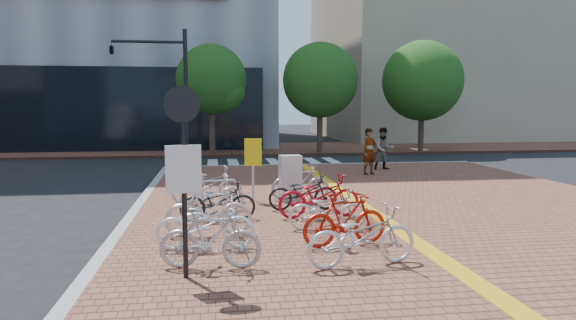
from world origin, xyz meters
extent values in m
plane|color=black|center=(0.00, 0.00, 0.00)|extent=(120.00, 120.00, 0.00)
cube|color=gold|center=(2.00, -5.00, 0.16)|extent=(0.40, 34.00, 0.01)
cube|color=gray|center=(3.00, 12.00, 0.08)|extent=(14.00, 0.25, 0.15)
cube|color=brown|center=(0.00, 21.00, 0.07)|extent=(70.00, 8.00, 0.15)
cube|color=gray|center=(18.00, 32.00, 9.00)|extent=(20.00, 18.00, 18.00)
cube|color=silver|center=(-3.00, 14.00, 0.01)|extent=(0.50, 4.00, 0.01)
cube|color=silver|center=(-2.00, 14.00, 0.01)|extent=(0.50, 4.00, 0.01)
cube|color=silver|center=(-1.00, 14.00, 0.01)|extent=(0.50, 4.00, 0.01)
cube|color=silver|center=(0.00, 14.00, 0.01)|extent=(0.50, 4.00, 0.01)
cube|color=silver|center=(1.00, 14.00, 0.01)|extent=(0.50, 4.00, 0.01)
cube|color=silver|center=(2.00, 14.00, 0.01)|extent=(0.50, 4.00, 0.01)
cube|color=silver|center=(3.00, 14.00, 0.01)|extent=(0.50, 4.00, 0.01)
cube|color=silver|center=(4.00, 14.00, 0.01)|extent=(0.50, 4.00, 0.01)
cylinder|color=#38281E|center=(-2.00, 17.50, 1.45)|extent=(0.32, 0.32, 2.60)
sphere|color=#194714|center=(-2.00, 17.50, 4.20)|extent=(3.80, 3.80, 3.80)
sphere|color=#194714|center=(-1.40, 17.20, 3.60)|extent=(2.40, 2.40, 2.40)
cylinder|color=#38281E|center=(4.00, 17.50, 1.45)|extent=(0.32, 0.32, 2.60)
sphere|color=#194714|center=(4.00, 17.50, 4.20)|extent=(4.20, 4.20, 4.20)
sphere|color=#194714|center=(4.60, 17.20, 3.60)|extent=(2.40, 2.40, 2.40)
cylinder|color=#38281E|center=(10.00, 17.50, 1.45)|extent=(0.32, 0.32, 2.60)
sphere|color=#194714|center=(10.00, 17.50, 4.20)|extent=(4.60, 4.60, 4.60)
sphere|color=#194714|center=(10.60, 17.20, 3.60)|extent=(2.40, 2.40, 2.40)
imported|color=#A9A9AD|center=(-2.03, -2.44, 0.66)|extent=(1.76, 0.75, 1.02)
imported|color=white|center=(-2.12, -1.27, 0.64)|extent=(1.87, 0.71, 0.97)
imported|color=silver|center=(-2.07, -0.30, 0.69)|extent=(1.80, 0.53, 1.08)
imported|color=black|center=(-1.87, 1.11, 0.61)|extent=(1.81, 0.73, 0.93)
imported|color=silver|center=(-1.99, 2.12, 0.64)|extent=(1.69, 0.72, 0.98)
imported|color=#B1B1B6|center=(-2.13, 3.29, 0.66)|extent=(2.00, 0.91, 1.02)
imported|color=silver|center=(0.50, -2.68, 0.67)|extent=(2.05, 0.98, 1.03)
imported|color=#9F1A0B|center=(0.53, -1.43, 0.67)|extent=(1.79, 0.79, 1.04)
imported|color=silver|center=(0.49, -0.10, 0.60)|extent=(1.73, 0.66, 0.90)
imported|color=#B80D19|center=(0.55, 1.08, 0.68)|extent=(2.06, 0.85, 1.06)
imported|color=black|center=(0.31, 1.99, 0.62)|extent=(1.80, 0.70, 0.93)
imported|color=#A5A5A9|center=(0.48, 3.40, 0.65)|extent=(1.68, 0.55, 1.00)
imported|color=gray|center=(4.03, 8.27, 1.05)|extent=(0.77, 0.67, 1.79)
imported|color=#4C5160|center=(5.08, 9.61, 1.02)|extent=(0.85, 0.67, 1.75)
cube|color=silver|center=(0.18, 3.29, 0.80)|extent=(0.63, 0.49, 1.29)
cylinder|color=#B7B7BC|center=(-0.86, 3.46, 1.01)|extent=(0.07, 0.07, 1.72)
cube|color=yellow|center=(-0.86, 3.41, 1.54)|extent=(0.48, 0.09, 0.76)
cylinder|color=black|center=(-2.41, -2.83, 1.63)|extent=(0.09, 0.09, 2.97)
cylinder|color=black|center=(-2.41, -2.89, 2.87)|extent=(0.55, 0.14, 0.55)
cube|color=silver|center=(-2.41, -2.89, 1.88)|extent=(0.54, 0.14, 0.74)
cylinder|color=black|center=(-3.02, 10.55, 3.01)|extent=(0.17, 0.17, 5.71)
cylinder|color=black|center=(-4.44, 10.55, 5.34)|extent=(2.86, 0.11, 0.11)
imported|color=black|center=(-5.87, 10.55, 5.05)|extent=(0.25, 1.18, 0.48)
camera|label=1|loc=(-1.95, -10.83, 2.88)|focal=32.00mm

